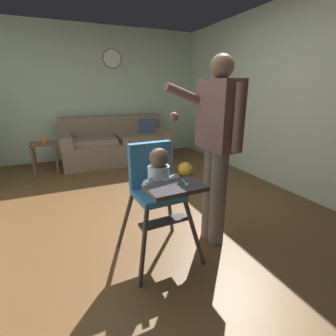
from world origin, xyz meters
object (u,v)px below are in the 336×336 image
object	(u,v)px
couch	(117,145)
high_chair	(158,182)
adult_standing	(217,144)
wall_clock	(112,59)
toy_ball	(185,169)
sippy_cup	(44,140)
side_table	(44,151)

from	to	relation	value
couch	high_chair	xyz separation A→B (m)	(-0.33, -3.04, 0.34)
adult_standing	wall_clock	distance (m)	3.65
couch	wall_clock	xyz separation A→B (m)	(0.12, 0.48, 1.59)
high_chair	toy_ball	world-z (taller)	high_chair
sippy_cup	wall_clock	world-z (taller)	wall_clock
sippy_cup	wall_clock	xyz separation A→B (m)	(1.36, 0.73, 1.35)
high_chair	sippy_cup	distance (m)	2.94
couch	sippy_cup	world-z (taller)	couch
adult_standing	sippy_cup	bearing A→B (deg)	-63.65
sippy_cup	wall_clock	size ratio (longest dim) A/B	0.28
wall_clock	adult_standing	bearing A→B (deg)	-88.33
high_chair	adult_standing	xyz separation A→B (m)	(0.55, 0.01, 0.26)
high_chair	couch	bearing A→B (deg)	170.92
wall_clock	sippy_cup	bearing A→B (deg)	-151.80
high_chair	wall_clock	xyz separation A→B (m)	(0.45, 3.52, 1.25)
couch	adult_standing	xyz separation A→B (m)	(0.22, -3.04, 0.60)
high_chair	adult_standing	distance (m)	0.61
toy_ball	side_table	xyz separation A→B (m)	(-2.08, 1.08, 0.26)
couch	adult_standing	distance (m)	3.10
couch	toy_ball	world-z (taller)	couch
high_chair	adult_standing	world-z (taller)	adult_standing
adult_standing	side_table	size ratio (longest dim) A/B	3.16
side_table	wall_clock	world-z (taller)	wall_clock
side_table	wall_clock	size ratio (longest dim) A/B	1.44
adult_standing	side_table	world-z (taller)	adult_standing
high_chair	wall_clock	bearing A→B (deg)	169.86
high_chair	sippy_cup	xyz separation A→B (m)	(-0.91, 2.79, -0.10)
high_chair	side_table	size ratio (longest dim) A/B	1.87
side_table	wall_clock	bearing A→B (deg)	27.89
high_chair	wall_clock	world-z (taller)	wall_clock
high_chair	side_table	xyz separation A→B (m)	(-0.93, 2.79, -0.29)
adult_standing	sippy_cup	size ratio (longest dim) A/B	16.43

